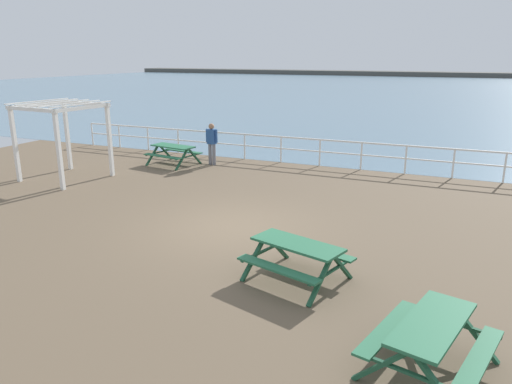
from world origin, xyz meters
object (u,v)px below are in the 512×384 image
Objects in this scene: picnic_table_mid_centre at (173,150)px; lattice_pergola at (61,123)px; picnic_table_near_right at (431,334)px; picnic_table_near_left at (297,252)px; visitor at (212,141)px.

lattice_pergola is at bearing -113.56° from picnic_table_mid_centre.
picnic_table_mid_centre is at bearing 60.95° from picnic_table_near_right.
picnic_table_mid_centre is 4.35m from lattice_pergola.
picnic_table_near_right is at bearing -20.85° from picnic_table_near_left.
visitor reaches higher than picnic_table_near_left.
picnic_table_mid_centre is (-10.58, 9.78, 0.00)m from picnic_table_near_right.
picnic_table_near_left is 0.78× the size of lattice_pergola.
lattice_pergola reaches higher than picnic_table_mid_centre.
visitor is (-6.52, 8.43, 0.36)m from picnic_table_near_left.
picnic_table_near_right is (2.63, -1.97, 0.00)m from picnic_table_near_left.
picnic_table_mid_centre is (-7.95, 7.81, 0.00)m from picnic_table_near_left.
picnic_table_near_right is 13.86m from visitor.
lattice_pergola reaches higher than picnic_table_near_right.
lattice_pergola reaches higher than picnic_table_near_left.
picnic_table_near_left is at bearing -35.32° from picnic_table_mid_centre.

